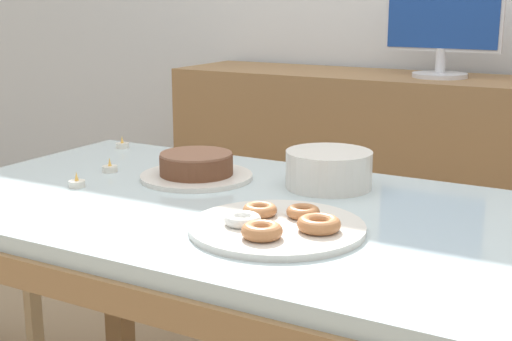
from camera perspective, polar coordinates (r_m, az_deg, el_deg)
The scene contains 9 objects.
dining_table at distance 1.61m, azimuth -0.11°, elevation -5.99°, with size 1.60×0.87×0.75m.
sideboard at distance 2.81m, azimuth 13.03°, elevation -1.95°, with size 2.01×0.44×0.91m.
computer_monitor at distance 2.70m, azimuth 14.70°, elevation 11.22°, with size 0.42×0.20×0.38m.
cake_chocolate_round at distance 1.82m, azimuth -4.79°, elevation 0.21°, with size 0.29×0.29×0.07m.
pastry_platter at distance 1.41m, azimuth 1.77°, elevation -4.42°, with size 0.35×0.35×0.04m.
plate_stack at distance 1.74m, azimuth 5.84°, elevation 0.10°, with size 0.21×0.21×0.09m.
tealight_right_edge at distance 2.22m, azimuth -10.65°, elevation 2.03°, with size 0.04×0.04×0.04m.
tealight_near_cakes at distance 1.79m, azimuth -14.14°, elevation -0.97°, with size 0.04×0.04×0.04m.
tealight_centre at distance 1.93m, azimuth -11.61°, elevation 0.19°, with size 0.04×0.04×0.04m.
Camera 1 is at (0.76, -1.32, 1.20)m, focal length 50.00 mm.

